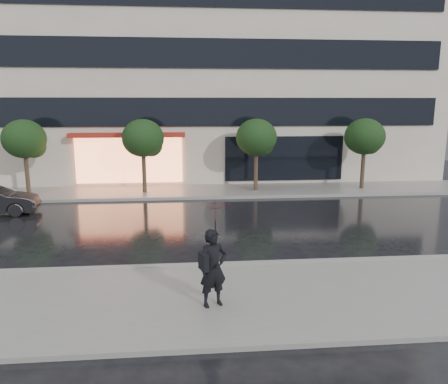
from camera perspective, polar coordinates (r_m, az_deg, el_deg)
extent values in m
plane|color=black|center=(14.05, -1.44, -8.39)|extent=(120.00, 120.00, 0.00)
cube|color=slate|center=(11.03, -0.29, -13.83)|extent=(60.00, 4.50, 0.12)
cube|color=slate|center=(23.92, -3.06, 0.11)|extent=(60.00, 3.50, 0.12)
cube|color=gray|center=(13.09, -1.15, -9.59)|extent=(60.00, 0.25, 0.14)
cube|color=gray|center=(22.21, -2.89, -0.76)|extent=(60.00, 0.25, 0.14)
cube|color=beige|center=(31.48, -3.82, 19.19)|extent=(30.00, 12.00, 18.00)
cube|color=black|center=(25.14, -3.32, 10.39)|extent=(28.00, 0.12, 1.60)
cube|color=black|center=(25.29, -3.41, 17.66)|extent=(28.00, 0.12, 1.60)
cube|color=#FF8C59|center=(25.50, -12.29, 4.08)|extent=(6.00, 0.10, 2.60)
cube|color=maroon|center=(25.04, -12.52, 7.27)|extent=(6.40, 0.70, 0.25)
cube|color=black|center=(25.99, 7.87, 4.37)|extent=(7.00, 0.10, 2.60)
cylinder|color=#33261C|center=(24.85, -24.30, 1.96)|extent=(0.22, 0.22, 2.20)
ellipsoid|color=black|center=(24.64, -24.66, 6.32)|extent=(2.20, 2.20, 1.98)
sphere|color=black|center=(24.73, -23.56, 5.50)|extent=(1.20, 1.20, 1.20)
cylinder|color=#33261C|center=(23.57, -10.38, 2.33)|extent=(0.22, 0.22, 2.20)
ellipsoid|color=black|center=(23.35, -10.55, 6.94)|extent=(2.20, 2.20, 1.98)
sphere|color=black|center=(23.55, -9.49, 6.04)|extent=(1.20, 1.20, 1.20)
cylinder|color=#33261C|center=(23.79, 4.18, 2.58)|extent=(0.22, 0.22, 2.20)
ellipsoid|color=black|center=(23.57, 4.25, 7.14)|extent=(2.20, 2.20, 1.98)
sphere|color=black|center=(23.87, 5.11, 6.22)|extent=(1.20, 1.20, 1.20)
cylinder|color=#33261C|center=(25.46, 17.64, 2.65)|extent=(0.22, 0.22, 2.20)
ellipsoid|color=black|center=(25.25, 17.90, 6.91)|extent=(2.20, 2.20, 1.98)
sphere|color=black|center=(25.63, 18.50, 6.04)|extent=(1.20, 1.20, 1.20)
imported|color=black|center=(10.24, -1.41, -9.90)|extent=(0.79, 0.66, 1.84)
imported|color=#36091B|center=(9.90, -1.12, -3.55)|extent=(1.22, 1.23, 0.86)
cylinder|color=black|center=(10.04, -1.11, -6.25)|extent=(0.02, 0.02, 0.92)
cube|color=black|center=(10.01, -2.68, -9.09)|extent=(0.24, 0.37, 0.39)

